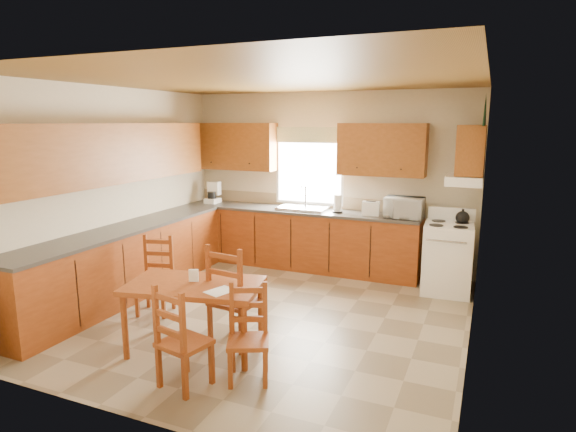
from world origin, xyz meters
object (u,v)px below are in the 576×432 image
at_px(chair_near_left, 184,336).
at_px(chair_far_right, 248,335).
at_px(stove, 447,259).
at_px(dining_table, 195,317).
at_px(chair_far_left, 154,276).
at_px(chair_near_right, 235,294).
at_px(microwave, 404,208).

distance_m(chair_near_left, chair_far_right, 0.55).
distance_m(stove, dining_table, 3.47).
bearing_deg(chair_far_left, chair_far_right, -42.68).
bearing_deg(chair_far_right, chair_near_left, -172.08).
bearing_deg(dining_table, stove, 39.60).
distance_m(dining_table, chair_near_left, 0.68).
xyz_separation_m(stove, chair_near_right, (-1.85, -2.43, 0.07)).
bearing_deg(chair_near_right, microwave, -107.44).
xyz_separation_m(stove, microwave, (-0.64, 0.26, 0.61)).
relative_size(microwave, chair_near_right, 0.46).
relative_size(microwave, chair_far_left, 0.53).
distance_m(dining_table, chair_near_right, 0.45).
relative_size(stove, chair_far_left, 1.00).
height_order(microwave, chair_near_right, microwave).
bearing_deg(chair_far_left, chair_near_right, -29.02).
bearing_deg(chair_near_left, chair_far_left, -31.12).
height_order(stove, chair_far_right, stove).
bearing_deg(chair_near_left, chair_near_right, -77.58).
bearing_deg(chair_near_left, microwave, -96.04).
height_order(stove, chair_far_left, same).
relative_size(dining_table, chair_far_left, 1.43).
relative_size(microwave, chair_far_right, 0.57).
distance_m(microwave, chair_near_right, 3.01).
relative_size(microwave, dining_table, 0.37).
bearing_deg(microwave, chair_far_right, -102.10).
height_order(chair_near_left, chair_near_right, chair_near_right).
height_order(microwave, chair_near_left, microwave).
xyz_separation_m(chair_near_left, chair_near_right, (0.00, 0.89, 0.07)).
relative_size(chair_near_right, chair_far_left, 1.16).
height_order(chair_near_right, chair_far_left, chair_near_right).
height_order(stove, dining_table, stove).
xyz_separation_m(dining_table, chair_near_right, (0.30, 0.28, 0.18)).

